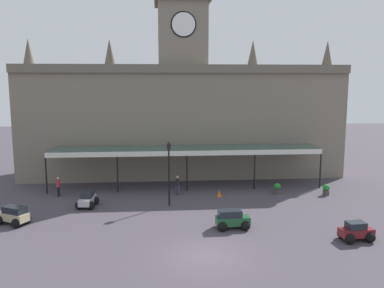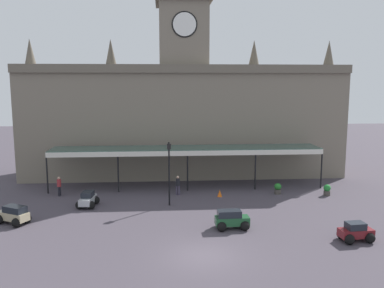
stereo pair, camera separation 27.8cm
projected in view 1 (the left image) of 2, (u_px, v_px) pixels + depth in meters
The scene contains 13 objects.
ground_plane at pixel (204, 256), 23.01m from camera, with size 140.00×140.00×0.00m, color #463F48.
station_building at pixel (182, 114), 42.50m from camera, with size 32.42×6.58×18.37m.
entrance_canopy at pixel (186, 149), 37.49m from camera, with size 24.69×3.26×3.71m.
car_silver_sedan at pixel (87, 201), 31.98m from camera, with size 1.67×2.14×1.19m.
car_beige_estate at pixel (13, 216), 28.08m from camera, with size 2.43×2.18×1.27m.
car_maroon_sedan at pixel (356, 233), 25.20m from camera, with size 2.12×1.64×1.19m.
car_green_estate at pixel (232, 220), 27.24m from camera, with size 2.27×1.58×1.27m.
pedestrian_crossing_forecourt at pixel (177, 185), 35.27m from camera, with size 0.38×0.34×1.67m.
pedestrian_near_entrance at pixel (58, 186), 34.88m from camera, with size 0.34×0.39×1.67m.
victorian_lamppost at pixel (169, 166), 31.97m from camera, with size 0.30×0.30×5.08m.
traffic_cone at pixel (219, 193), 34.86m from camera, with size 0.40×0.40×0.60m, color orange.
planter_forecourt_centre at pixel (277, 188), 35.69m from camera, with size 0.60×0.60×0.96m.
planter_by_canopy at pixel (326, 190), 35.27m from camera, with size 0.60×0.60×0.96m.
Camera 1 is at (-2.44, -21.66, 9.72)m, focal length 38.32 mm.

